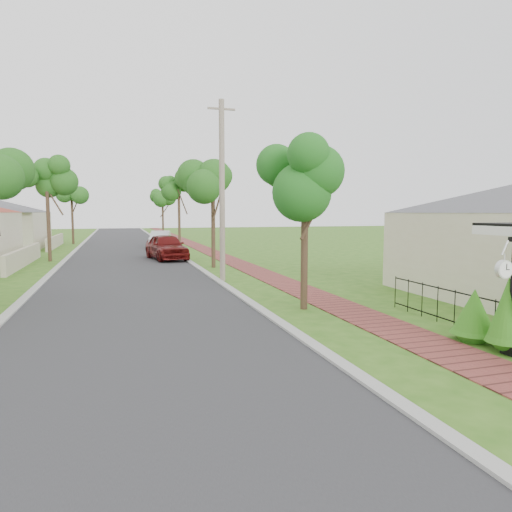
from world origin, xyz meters
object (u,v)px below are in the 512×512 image
near_tree (305,185)px  utility_pole (222,190)px  parked_car_white (160,240)px  parked_car_red (166,247)px  station_clock (506,268)px

near_tree → utility_pole: utility_pole is taller
parked_car_white → near_tree: (2.05, -26.08, 3.13)m
parked_car_red → parked_car_white: 9.80m
utility_pole → station_clock: utility_pole is taller
parked_car_white → utility_pole: (0.93, -19.58, 3.25)m
parked_car_white → station_clock: size_ratio=4.14×
parked_car_white → near_tree: bearing=-74.6°
parked_car_white → utility_pole: 19.87m
near_tree → station_clock: bearing=-74.5°
parked_car_white → station_clock: bearing=-72.5°
station_clock → near_tree: bearing=105.5°
parked_car_red → station_clock: 22.74m
parked_car_red → station_clock: size_ratio=4.60×
parked_car_white → utility_pole: size_ratio=0.55×
near_tree → utility_pole: (-1.12, 6.49, 0.12)m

